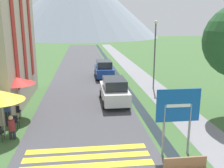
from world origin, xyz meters
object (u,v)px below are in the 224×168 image
(person_seated_far, at_px, (14,105))
(streetlamp, at_px, (155,50))
(cafe_chair_near_right, at_px, (14,121))
(cafe_umbrella_middle_red, at_px, (17,81))
(person_standing_terrace, at_px, (7,109))
(parked_car_near, at_px, (114,91))
(person_seated_near, at_px, (12,126))
(parked_car_far, at_px, (104,69))
(road_sign, at_px, (178,112))
(cafe_chair_middle, at_px, (17,111))
(cafe_umbrella_front_yellow, at_px, (1,96))

(person_seated_far, relative_size, streetlamp, 0.21)
(cafe_chair_near_right, bearing_deg, cafe_umbrella_middle_red, 111.23)
(cafe_umbrella_middle_red, bearing_deg, person_seated_far, 147.93)
(cafe_chair_near_right, xyz_separation_m, person_standing_terrace, (-0.48, 0.56, 0.47))
(parked_car_near, distance_m, person_seated_near, 7.71)
(cafe_umbrella_middle_red, height_order, person_seated_far, cafe_umbrella_middle_red)
(person_standing_terrace, bearing_deg, cafe_umbrella_middle_red, 78.05)
(parked_car_far, relative_size, cafe_chair_near_right, 5.01)
(road_sign, bearing_deg, cafe_chair_middle, 147.19)
(road_sign, distance_m, person_standing_terrace, 9.15)
(person_seated_near, relative_size, person_seated_far, 1.00)
(cafe_umbrella_front_yellow, relative_size, person_seated_near, 1.95)
(cafe_umbrella_front_yellow, distance_m, person_seated_near, 1.60)
(parked_car_far, relative_size, person_standing_terrace, 2.52)
(cafe_chair_middle, xyz_separation_m, cafe_umbrella_middle_red, (0.09, 0.36, 1.76))
(cafe_chair_near_right, xyz_separation_m, person_seated_near, (0.18, -1.15, 0.17))
(parked_car_near, distance_m, person_seated_far, 6.70)
(road_sign, bearing_deg, person_seated_far, 145.20)
(parked_car_far, height_order, person_seated_near, parked_car_far)
(cafe_umbrella_front_yellow, bearing_deg, streetlamp, 39.35)
(person_seated_near, xyz_separation_m, person_seated_far, (-0.71, 3.32, 0.00))
(parked_car_far, bearing_deg, person_seated_near, -112.80)
(person_seated_far, bearing_deg, parked_car_near, 15.91)
(person_standing_terrace, height_order, streetlamp, streetlamp)
(streetlamp, bearing_deg, person_seated_near, -137.80)
(parked_car_far, xyz_separation_m, cafe_umbrella_middle_red, (-6.10, -10.55, 1.36))
(cafe_umbrella_front_yellow, bearing_deg, person_seated_near, -41.12)
(road_sign, xyz_separation_m, parked_car_far, (-1.73, 16.02, -1.07))
(cafe_chair_middle, bearing_deg, parked_car_far, 43.76)
(person_seated_near, distance_m, person_seated_far, 3.39)
(parked_car_near, distance_m, person_standing_terrace, 7.25)
(person_standing_terrace, bearing_deg, cafe_umbrella_front_yellow, -82.86)
(road_sign, xyz_separation_m, streetlamp, (2.19, 11.13, 1.42))
(cafe_chair_near_right, distance_m, person_standing_terrace, 0.87)
(parked_car_far, height_order, streetlamp, streetlamp)
(cafe_chair_near_right, bearing_deg, person_seated_near, -65.45)
(person_seated_far, height_order, streetlamp, streetlamp)
(cafe_chair_middle, bearing_deg, parked_car_near, 4.64)
(cafe_chair_near_right, relative_size, cafe_umbrella_middle_red, 0.34)
(streetlamp, bearing_deg, parked_car_near, -137.45)
(road_sign, relative_size, person_seated_far, 2.41)
(cafe_umbrella_front_yellow, distance_m, person_standing_terrace, 1.74)
(parked_car_far, distance_m, cafe_umbrella_middle_red, 12.26)
(person_seated_far, bearing_deg, road_sign, -34.80)
(cafe_chair_near_right, distance_m, streetlamp, 12.77)
(parked_car_near, bearing_deg, cafe_chair_near_right, -145.92)
(cafe_umbrella_front_yellow, distance_m, streetlamp, 13.20)
(parked_car_near, xyz_separation_m, streetlamp, (3.94, 3.61, 2.49))
(person_standing_terrace, bearing_deg, person_seated_near, -69.04)
(cafe_chair_middle, xyz_separation_m, streetlamp, (10.12, 6.03, 2.89))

